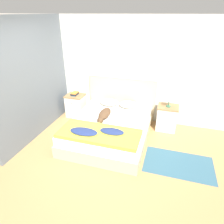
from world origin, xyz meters
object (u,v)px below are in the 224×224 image
object	(u,v)px
pillow_left	(109,102)
table_lamp	(170,98)
book_stack	(75,94)
bed	(109,129)
nightstand_right	(167,118)
nightstand_left	(76,105)
dog	(104,114)
pillow_right	(128,104)

from	to	relation	value
pillow_left	table_lamp	world-z (taller)	table_lamp
book_stack	bed	bearing A→B (deg)	-32.55
nightstand_right	nightstand_left	bearing A→B (deg)	180.00
pillow_left	book_stack	world-z (taller)	book_stack
bed	book_stack	size ratio (longest dim) A/B	8.95
nightstand_left	table_lamp	distance (m)	2.47
table_lamp	pillow_left	bearing A→B (deg)	178.87
book_stack	table_lamp	distance (m)	2.42
nightstand_left	pillow_left	xyz separation A→B (m)	(0.95, 0.01, 0.22)
pillow_left	table_lamp	distance (m)	1.49
nightstand_right	table_lamp	bearing A→B (deg)	-90.00
bed	nightstand_right	distance (m)	1.43
nightstand_right	dog	distance (m)	1.53
bed	dog	distance (m)	0.35
pillow_right	dog	world-z (taller)	dog
nightstand_right	dog	xyz separation A→B (m)	(-1.35, -0.68, 0.23)
nightstand_right	dog	bearing A→B (deg)	-153.29
dog	pillow_right	bearing A→B (deg)	60.26
bed	pillow_right	distance (m)	0.87
book_stack	nightstand_left	bearing A→B (deg)	-54.99
bed	table_lamp	distance (m)	1.55
dog	table_lamp	size ratio (longest dim) A/B	2.50
nightstand_right	pillow_right	world-z (taller)	nightstand_right
nightstand_left	dog	world-z (taller)	dog
pillow_right	table_lamp	world-z (taller)	table_lamp
nightstand_left	nightstand_right	xyz separation A→B (m)	(2.41, 0.00, 0.00)
pillow_right	dog	size ratio (longest dim) A/B	0.64
pillow_right	table_lamp	distance (m)	1.00
nightstand_left	book_stack	distance (m)	0.34
nightstand_right	pillow_left	bearing A→B (deg)	179.50
nightstand_left	table_lamp	bearing A→B (deg)	-0.38
nightstand_left	dog	bearing A→B (deg)	-32.55
book_stack	pillow_left	bearing A→B (deg)	0.54
pillow_left	table_lamp	xyz separation A→B (m)	(1.46, -0.03, 0.31)
bed	table_lamp	bearing A→B (deg)	31.93
bed	nightstand_left	world-z (taller)	nightstand_left
nightstand_right	bed	bearing A→B (deg)	-147.52
bed	table_lamp	xyz separation A→B (m)	(1.21, 0.75, 0.61)
pillow_left	dog	world-z (taller)	dog
bed	pillow_right	xyz separation A→B (m)	(0.25, 0.78, 0.30)
dog	table_lamp	distance (m)	1.53
pillow_left	book_stack	xyz separation A→B (m)	(-0.96, -0.01, 0.13)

